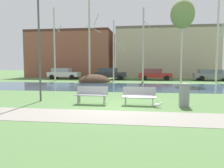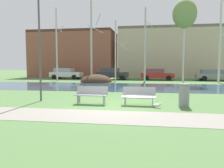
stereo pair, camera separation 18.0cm
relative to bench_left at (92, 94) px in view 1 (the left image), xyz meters
The scene contains 21 objects.
ground_plane 9.49m from the bench_left, 82.86° to the left, with size 120.00×120.00×0.00m, color #4C703D.
paved_path_strip 2.93m from the bench_left, 65.98° to the right, with size 60.00×2.20×0.01m, color gray.
river_band 8.96m from the bench_left, 82.44° to the left, with size 80.00×7.80×0.01m, color #2D475B.
soil_mound 14.35m from the bench_left, 101.96° to the left, with size 3.62×3.36×1.78m, color #423021.
bench_left is the anchor object (origin of this frame).
bench_right 2.36m from the bench_left, ahead, with size 1.61×0.59×0.87m.
trash_bin 4.45m from the bench_left, ahead, with size 0.50×0.50×1.07m.
seagull 3.29m from the bench_left, 10.45° to the right, with size 0.40×0.15×0.25m.
streetlamp 4.41m from the bench_left, behind, with size 0.32×0.32×5.65m.
birch_far_left 17.42m from the bench_left, 118.23° to the left, with size 1.02×1.72×8.74m.
birch_left 15.71m from the bench_left, 103.97° to the left, with size 1.52×2.56×9.29m.
birch_center_left 15.17m from the bench_left, 93.17° to the left, with size 1.52×2.75×7.09m.
birch_center 15.81m from the bench_left, 80.52° to the left, with size 1.59×2.35×8.40m.
birch_center_right 17.28m from the bench_left, 65.27° to the left, with size 2.54×2.54×9.46m.
birch_right 18.92m from the bench_left, 55.16° to the left, with size 1.36×2.23×9.26m.
parked_van_nearest_white 20.93m from the bench_left, 114.03° to the left, with size 4.43×2.13×1.52m.
parked_sedan_second_dark 18.70m from the bench_left, 95.76° to the left, with size 4.19×2.20×1.56m.
parked_hatch_third_red 19.02m from the bench_left, 77.95° to the left, with size 4.25×2.14×1.47m.
parked_wagon_fourth_grey 21.55m from the bench_left, 59.00° to the left, with size 4.78×2.21×1.39m.
building_brick_low 27.85m from the bench_left, 109.87° to the left, with size 13.49×7.81×7.47m.
building_beige_block 28.09m from the bench_left, 77.62° to the left, with size 15.24×9.12×7.72m.
Camera 1 is at (1.37, -10.18, 1.93)m, focal length 35.72 mm.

